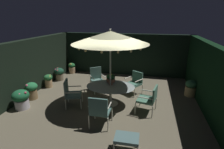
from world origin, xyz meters
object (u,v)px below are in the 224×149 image
object	(u,v)px
patio_chair_northeast	(100,109)
patio_dining_table	(110,89)
ottoman_footrest	(127,139)
potted_plant_back_right	(32,90)
potted_plant_right_far	(191,88)
potted_plant_back_left	(21,98)
centerpiece_planter	(111,78)
potted_plant_back_center	(48,80)
patio_chair_north	(71,92)
patio_chair_south	(97,78)
patio_umbrella	(110,37)
patio_chair_east	(149,98)
patio_chair_southeast	(135,81)
potted_plant_right_near	(72,68)
potted_plant_front_corner	(59,73)

from	to	relation	value
patio_chair_northeast	patio_dining_table	bearing A→B (deg)	90.62
ottoman_footrest	potted_plant_back_right	distance (m)	4.60
potted_plant_back_right	potted_plant_right_far	world-z (taller)	potted_plant_back_right
patio_chair_northeast	potted_plant_back_left	world-z (taller)	patio_chair_northeast
ottoman_footrest	centerpiece_planter	bearing A→B (deg)	111.44
centerpiece_planter	potted_plant_back_center	size ratio (longest dim) A/B	0.69
patio_chair_north	patio_chair_south	size ratio (longest dim) A/B	0.97
patio_umbrella	patio_chair_south	distance (m)	2.41
patio_dining_table	patio_chair_east	xyz separation A→B (m)	(1.42, -0.29, -0.07)
patio_chair_southeast	potted_plant_back_left	distance (m)	4.44
ottoman_footrest	potted_plant_back_right	size ratio (longest dim) A/B	0.86
patio_umbrella	potted_plant_back_left	size ratio (longest dim) A/B	3.94
patio_chair_northeast	ottoman_footrest	world-z (taller)	patio_chair_northeast
patio_umbrella	potted_plant_right_near	size ratio (longest dim) A/B	4.60
patio_chair_east	patio_chair_south	bearing A→B (deg)	147.79
patio_chair_northeast	potted_plant_back_left	distance (m)	3.11
centerpiece_planter	ottoman_footrest	world-z (taller)	centerpiece_planter
ottoman_footrest	patio_chair_east	bearing A→B (deg)	76.25
potted_plant_back_left	patio_chair_south	bearing A→B (deg)	44.97
patio_chair_east	potted_plant_right_far	size ratio (longest dim) A/B	1.42
potted_plant_front_corner	potted_plant_back_center	bearing A→B (deg)	-91.40
patio_chair_north	patio_chair_east	distance (m)	2.82
potted_plant_back_right	patio_chair_east	bearing A→B (deg)	-0.57
centerpiece_planter	patio_chair_south	xyz separation A→B (m)	(-0.86, 1.01, -0.41)
potted_plant_right_near	centerpiece_planter	bearing A→B (deg)	-45.16
patio_dining_table	centerpiece_planter	bearing A→B (deg)	99.02
potted_plant_right_near	potted_plant_right_far	distance (m)	6.43
centerpiece_planter	patio_chair_north	xyz separation A→B (m)	(-1.36, -0.60, -0.43)
patio_chair_southeast	ottoman_footrest	bearing A→B (deg)	-87.67
patio_chair_south	potted_plant_back_center	world-z (taller)	patio_chair_south
patio_chair_east	patio_umbrella	bearing A→B (deg)	168.38
patio_chair_east	patio_chair_south	distance (m)	2.73
patio_chair_northeast	patio_chair_southeast	world-z (taller)	patio_chair_northeast
potted_plant_back_center	potted_plant_back_left	size ratio (longest dim) A/B	0.88
patio_chair_northeast	patio_chair_southeast	size ratio (longest dim) A/B	1.09
patio_umbrella	patio_chair_south	size ratio (longest dim) A/B	2.70
potted_plant_back_right	patio_chair_north	bearing A→B (deg)	-6.29
patio_chair_north	potted_plant_back_center	world-z (taller)	patio_chair_north
patio_chair_southeast	ottoman_footrest	world-z (taller)	patio_chair_southeast
patio_chair_northeast	potted_plant_back_center	size ratio (longest dim) A/B	1.65
patio_chair_northeast	potted_plant_back_right	xyz separation A→B (m)	(-3.20, 1.21, -0.21)
potted_plant_right_far	potted_plant_back_left	size ratio (longest dim) A/B	0.97
patio_chair_northeast	potted_plant_right_near	world-z (taller)	patio_chair_northeast
patio_chair_north	potted_plant_back_right	size ratio (longest dim) A/B	1.46
patio_chair_northeast	potted_plant_right_far	size ratio (longest dim) A/B	1.49
patio_chair_northeast	potted_plant_right_near	size ratio (longest dim) A/B	1.68
centerpiece_planter	patio_chair_northeast	world-z (taller)	centerpiece_planter
patio_chair_southeast	patio_chair_south	bearing A→B (deg)	-178.30
ottoman_footrest	potted_plant_right_near	xyz separation A→B (m)	(-4.02, 5.52, -0.07)
patio_umbrella	ottoman_footrest	world-z (taller)	patio_umbrella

